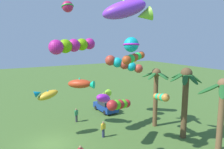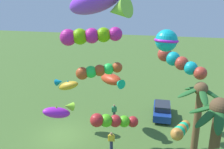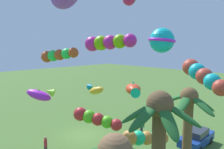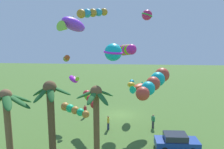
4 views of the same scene
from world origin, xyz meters
TOP-DOWN VIEW (x-y plane):
  - ground_plane at (0.00, 0.00)m, footprint 120.00×120.00m
  - palm_tree_0 at (8.08, 12.27)m, footprint 3.79×3.81m
  - palm_tree_1 at (1.33, 11.04)m, footprint 3.06×3.17m
  - palm_tree_2 at (4.89, 11.53)m, footprint 3.30×3.14m
  - parked_car_0 at (-5.63, 8.58)m, footprint 3.96×1.85m
  - spectator_1 at (1.05, 4.83)m, footprint 0.28×0.55m
  - spectator_2 at (-4.00, 3.93)m, footprint 0.40×0.48m
  - kite_fish_0 at (4.78, 4.99)m, footprint 2.92×4.17m
  - kite_ball_2 at (-3.06, 2.99)m, footprint 1.31×1.33m
  - kite_tube_3 at (3.51, 9.83)m, footprint 2.68×1.31m
  - kite_tube_4 at (-3.34, 9.74)m, footprint 2.99×4.08m
  - kite_fish_5 at (5.45, 2.67)m, footprint 1.84×1.93m
  - kite_tube_6 at (-0.87, 2.55)m, footprint 2.18×4.83m
  - kite_tube_7 at (5.48, 5.12)m, footprint 1.28×2.38m
  - kite_ball_8 at (0.18, 8.55)m, footprint 2.35×2.34m
  - kite_fish_9 at (-1.46, 0.16)m, footprint 1.13×2.38m
  - kite_fish_10 at (-2.54, 4.04)m, footprint 2.79×2.90m
  - kite_tube_11 at (2.97, 5.40)m, footprint 2.07×3.10m

SIDE VIEW (x-z plane):
  - ground_plane at x=0.00m, z-range 0.00..0.00m
  - parked_car_0 at x=-5.63m, z-range 0.00..1.51m
  - spectator_1 at x=1.05m, z-range 0.02..1.61m
  - spectator_2 at x=-4.00m, z-range 0.02..1.61m
  - kite_tube_11 at x=2.97m, z-range 3.05..4.39m
  - kite_tube_3 at x=3.51m, z-range 3.38..4.49m
  - kite_fish_9 at x=-1.46m, z-range 3.62..4.92m
  - palm_tree_1 at x=1.33m, z-range 1.28..7.68m
  - palm_tree_0 at x=8.08m, z-range 1.52..7.78m
  - kite_fish_10 at x=-2.54m, z-range 4.12..5.35m
  - palm_tree_2 at x=4.89m, z-range 1.37..8.19m
  - kite_fish_5 at x=5.45m, z-range 4.77..5.88m
  - kite_tube_4 at x=-3.34m, z-range 5.40..7.56m
  - kite_tube_7 at x=5.48m, z-range 7.58..8.46m
  - kite_tube_6 at x=-0.87m, z-range 8.08..9.56m
  - kite_ball_8 at x=0.18m, z-range 8.10..9.65m
  - kite_fish_0 at x=4.78m, z-range 10.49..12.56m
  - kite_ball_2 at x=-3.06m, z-range 12.09..13.21m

